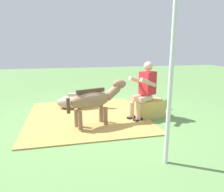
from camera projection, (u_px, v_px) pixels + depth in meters
name	position (u px, v px, depth m)	size (l,w,h in m)	color
ground_plane	(98.00, 119.00, 4.80)	(24.00, 24.00, 0.00)	#608C4C
hay_patch	(87.00, 116.00, 4.95)	(2.68, 2.84, 0.02)	#AD8C47
hay_bale	(149.00, 108.00, 4.93)	(0.65, 0.45, 0.40)	tan
person_seated	(144.00, 88.00, 4.74)	(0.72, 0.60, 1.28)	#D8AD8C
pony_standing	(95.00, 100.00, 4.25)	(1.31, 0.61, 0.92)	#8C6B4C
pony_lying	(78.00, 102.00, 5.51)	(1.36, 0.55, 0.42)	gray
soda_bottle	(165.00, 104.00, 5.53)	(0.07, 0.07, 0.27)	#197233
tent_pole_left	(171.00, 77.00, 2.71)	(0.06, 0.06, 2.45)	silver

